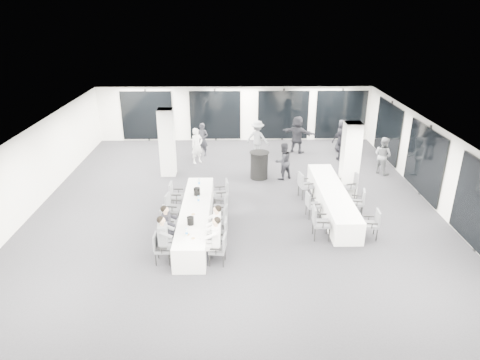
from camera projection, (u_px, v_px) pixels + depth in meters
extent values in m
cube|color=black|center=(236.00, 207.00, 15.19)|extent=(14.00, 16.00, 0.02)
cube|color=silver|center=(235.00, 131.00, 14.11)|extent=(14.00, 16.00, 0.02)
cube|color=white|center=(30.00, 172.00, 14.55)|extent=(0.02, 16.00, 2.80)
cube|color=white|center=(438.00, 169.00, 14.75)|extent=(0.02, 16.00, 2.80)
cube|color=white|center=(235.00, 114.00, 22.04)|extent=(14.00, 0.02, 2.80)
cube|color=white|center=(238.00, 342.00, 7.26)|extent=(14.00, 0.02, 2.80)
cube|color=black|center=(235.00, 115.00, 21.99)|extent=(13.60, 0.06, 2.50)
cube|color=black|center=(424.00, 161.00, 15.69)|extent=(0.06, 14.00, 2.50)
cube|color=silver|center=(167.00, 143.00, 17.56)|extent=(0.60, 0.60, 2.80)
cube|color=silver|center=(350.00, 160.00, 15.63)|extent=(0.60, 0.60, 2.80)
cube|color=silver|center=(196.00, 218.00, 13.59)|extent=(0.90, 5.00, 0.75)
cube|color=silver|center=(332.00, 199.00, 14.90)|extent=(0.90, 5.00, 0.75)
cylinder|color=black|center=(259.00, 165.00, 17.49)|extent=(0.71, 0.71, 1.12)
cylinder|color=black|center=(259.00, 152.00, 17.28)|extent=(0.81, 0.81, 0.02)
cube|color=#4C4E53|center=(163.00, 249.00, 11.83)|extent=(0.44, 0.46, 0.07)
cube|color=#4C4E53|center=(155.00, 241.00, 11.73)|extent=(0.07, 0.43, 0.43)
cylinder|color=black|center=(158.00, 252.00, 12.09)|extent=(0.03, 0.03, 0.38)
cylinder|color=black|center=(156.00, 260.00, 11.74)|extent=(0.03, 0.03, 0.38)
cylinder|color=black|center=(171.00, 253.00, 12.09)|extent=(0.03, 0.03, 0.38)
cylinder|color=black|center=(169.00, 260.00, 11.74)|extent=(0.03, 0.03, 0.38)
cube|color=black|center=(164.00, 240.00, 11.98)|extent=(0.32, 0.04, 0.04)
cube|color=black|center=(161.00, 249.00, 11.55)|extent=(0.32, 0.04, 0.04)
cube|color=#4C4E53|center=(167.00, 237.00, 12.42)|extent=(0.49, 0.51, 0.08)
cube|color=#4C4E53|center=(159.00, 230.00, 12.29)|extent=(0.12, 0.44, 0.43)
cylinder|color=black|center=(161.00, 241.00, 12.65)|extent=(0.03, 0.03, 0.38)
cylinder|color=black|center=(160.00, 248.00, 12.31)|extent=(0.03, 0.03, 0.38)
cylinder|color=black|center=(173.00, 240.00, 12.71)|extent=(0.03, 0.03, 0.38)
cylinder|color=black|center=(174.00, 247.00, 12.37)|extent=(0.03, 0.03, 0.38)
cube|color=black|center=(166.00, 228.00, 12.57)|extent=(0.32, 0.08, 0.04)
cube|color=black|center=(166.00, 236.00, 12.15)|extent=(0.32, 0.08, 0.04)
cube|color=#4C4E53|center=(170.00, 223.00, 13.16)|extent=(0.50, 0.52, 0.08)
cube|color=#4C4E53|center=(162.00, 214.00, 13.07)|extent=(0.09, 0.47, 0.47)
cylinder|color=black|center=(166.00, 226.00, 13.46)|extent=(0.04, 0.04, 0.42)
cylinder|color=black|center=(163.00, 233.00, 13.08)|extent=(0.04, 0.04, 0.42)
cylinder|color=black|center=(178.00, 227.00, 13.44)|extent=(0.04, 0.04, 0.42)
cylinder|color=black|center=(176.00, 233.00, 13.06)|extent=(0.04, 0.04, 0.42)
cube|color=black|center=(172.00, 214.00, 13.33)|extent=(0.35, 0.06, 0.04)
cube|color=black|center=(168.00, 222.00, 12.86)|extent=(0.35, 0.06, 0.04)
cube|color=#4C4E53|center=(174.00, 208.00, 14.11)|extent=(0.53, 0.55, 0.08)
cube|color=#4C4E53|center=(168.00, 200.00, 14.03)|extent=(0.14, 0.46, 0.46)
cylinder|color=black|center=(171.00, 212.00, 14.41)|extent=(0.04, 0.04, 0.41)
cylinder|color=black|center=(167.00, 217.00, 14.05)|extent=(0.04, 0.04, 0.41)
cylinder|color=black|center=(182.00, 212.00, 14.35)|extent=(0.04, 0.04, 0.41)
cylinder|color=black|center=(179.00, 218.00, 13.99)|extent=(0.04, 0.04, 0.41)
cube|color=black|center=(176.00, 200.00, 14.27)|extent=(0.34, 0.10, 0.04)
cube|color=black|center=(172.00, 207.00, 13.82)|extent=(0.34, 0.10, 0.04)
cube|color=#4C4E53|center=(178.00, 197.00, 14.92)|extent=(0.48, 0.50, 0.08)
cube|color=#4C4E53|center=(171.00, 189.00, 14.82)|extent=(0.07, 0.47, 0.47)
cylinder|color=black|center=(173.00, 200.00, 15.21)|extent=(0.04, 0.04, 0.42)
cylinder|color=black|center=(171.00, 206.00, 14.83)|extent=(0.04, 0.04, 0.42)
cylinder|color=black|center=(185.00, 201.00, 15.20)|extent=(0.04, 0.04, 0.42)
cylinder|color=black|center=(183.00, 206.00, 14.82)|extent=(0.04, 0.04, 0.42)
cube|color=black|center=(178.00, 189.00, 15.09)|extent=(0.35, 0.05, 0.04)
cube|color=black|center=(176.00, 195.00, 14.62)|extent=(0.35, 0.05, 0.04)
cube|color=#4C4E53|center=(217.00, 250.00, 11.78)|extent=(0.48, 0.50, 0.08)
cube|color=#4C4E53|center=(225.00, 242.00, 11.66)|extent=(0.11, 0.44, 0.43)
cylinder|color=black|center=(223.00, 261.00, 11.68)|extent=(0.03, 0.03, 0.39)
cylinder|color=black|center=(225.00, 254.00, 12.02)|extent=(0.03, 0.03, 0.39)
cylinder|color=black|center=(210.00, 260.00, 11.71)|extent=(0.03, 0.03, 0.39)
cylinder|color=black|center=(212.00, 253.00, 12.06)|extent=(0.03, 0.03, 0.39)
cube|color=black|center=(216.00, 249.00, 11.50)|extent=(0.32, 0.08, 0.04)
cube|color=black|center=(218.00, 240.00, 11.93)|extent=(0.32, 0.08, 0.04)
cube|color=#4C4E53|center=(218.00, 235.00, 12.42)|extent=(0.52, 0.54, 0.08)
cube|color=#4C4E53|center=(226.00, 227.00, 12.30)|extent=(0.10, 0.49, 0.48)
cylinder|color=black|center=(225.00, 247.00, 12.31)|extent=(0.04, 0.04, 0.43)
cylinder|color=black|center=(226.00, 239.00, 12.70)|extent=(0.04, 0.04, 0.43)
cylinder|color=black|center=(210.00, 247.00, 12.33)|extent=(0.04, 0.04, 0.43)
cylinder|color=black|center=(212.00, 239.00, 12.72)|extent=(0.04, 0.04, 0.43)
cube|color=black|center=(217.00, 234.00, 12.11)|extent=(0.36, 0.07, 0.04)
cube|color=black|center=(219.00, 226.00, 12.59)|extent=(0.36, 0.07, 0.04)
cube|color=#4C4E53|center=(219.00, 220.00, 13.40)|extent=(0.52, 0.54, 0.08)
cube|color=#4C4E53|center=(225.00, 213.00, 13.26)|extent=(0.15, 0.44, 0.43)
cylinder|color=black|center=(224.00, 230.00, 13.28)|extent=(0.03, 0.03, 0.39)
cylinder|color=black|center=(226.00, 224.00, 13.62)|extent=(0.03, 0.03, 0.39)
cylinder|color=black|center=(212.00, 229.00, 13.35)|extent=(0.03, 0.03, 0.39)
cylinder|color=black|center=(215.00, 223.00, 13.69)|extent=(0.03, 0.03, 0.39)
cube|color=black|center=(217.00, 219.00, 13.12)|extent=(0.32, 0.11, 0.04)
cube|color=black|center=(221.00, 212.00, 13.55)|extent=(0.32, 0.11, 0.04)
cube|color=#4C4E53|center=(220.00, 208.00, 14.12)|extent=(0.52, 0.53, 0.08)
cube|color=#4C4E53|center=(226.00, 201.00, 13.99)|extent=(0.12, 0.46, 0.45)
cylinder|color=black|center=(225.00, 218.00, 14.01)|extent=(0.04, 0.04, 0.40)
cylinder|color=black|center=(227.00, 212.00, 14.37)|extent=(0.04, 0.04, 0.40)
cylinder|color=black|center=(213.00, 217.00, 14.05)|extent=(0.04, 0.04, 0.40)
cylinder|color=black|center=(215.00, 212.00, 14.41)|extent=(0.04, 0.04, 0.40)
cube|color=black|center=(218.00, 207.00, 13.83)|extent=(0.34, 0.09, 0.04)
cube|color=black|center=(221.00, 201.00, 14.28)|extent=(0.34, 0.09, 0.04)
cube|color=#4C4E53|center=(221.00, 194.00, 15.06)|extent=(0.54, 0.56, 0.08)
cube|color=#4C4E53|center=(227.00, 187.00, 14.98)|extent=(0.12, 0.49, 0.48)
cylinder|color=black|center=(227.00, 203.00, 15.00)|extent=(0.04, 0.04, 0.43)
cylinder|color=black|center=(226.00, 198.00, 15.38)|extent=(0.04, 0.04, 0.43)
cylinder|color=black|center=(215.00, 204.00, 14.94)|extent=(0.04, 0.04, 0.43)
cylinder|color=black|center=(214.00, 199.00, 15.32)|extent=(0.04, 0.04, 0.43)
cube|color=black|center=(221.00, 193.00, 14.75)|extent=(0.36, 0.09, 0.04)
cube|color=black|center=(220.00, 187.00, 15.23)|extent=(0.36, 0.09, 0.04)
cube|color=#4C4E53|center=(321.00, 224.00, 13.04)|extent=(0.52, 0.54, 0.09)
cube|color=#4C4E53|center=(314.00, 215.00, 12.93)|extent=(0.08, 0.50, 0.50)
cylinder|color=black|center=(313.00, 228.00, 13.35)|extent=(0.04, 0.04, 0.45)
cylinder|color=black|center=(315.00, 235.00, 12.94)|extent=(0.04, 0.04, 0.45)
cylinder|color=black|center=(327.00, 228.00, 13.34)|extent=(0.04, 0.04, 0.45)
cylinder|color=black|center=(329.00, 235.00, 12.94)|extent=(0.04, 0.04, 0.45)
cube|color=black|center=(321.00, 214.00, 13.22)|extent=(0.37, 0.06, 0.04)
cube|color=black|center=(323.00, 222.00, 12.72)|extent=(0.37, 0.06, 0.04)
cube|color=#4C4E53|center=(313.00, 206.00, 14.35)|extent=(0.49, 0.50, 0.07)
cube|color=#4C4E53|center=(308.00, 199.00, 14.23)|extent=(0.11, 0.43, 0.43)
cylinder|color=black|center=(306.00, 210.00, 14.59)|extent=(0.03, 0.03, 0.38)
cylinder|color=black|center=(309.00, 214.00, 14.25)|extent=(0.03, 0.03, 0.38)
cylinder|color=black|center=(316.00, 209.00, 14.64)|extent=(0.03, 0.03, 0.38)
cylinder|color=black|center=(320.00, 214.00, 14.30)|extent=(0.03, 0.03, 0.38)
cube|color=black|center=(312.00, 198.00, 14.51)|extent=(0.32, 0.08, 0.04)
cube|color=black|center=(316.00, 204.00, 14.08)|extent=(0.32, 0.08, 0.04)
cube|color=#4C4E53|center=(306.00, 186.00, 15.79)|extent=(0.57, 0.58, 0.08)
cube|color=#4C4E53|center=(301.00, 179.00, 15.64)|extent=(0.16, 0.48, 0.47)
cylinder|color=black|center=(298.00, 190.00, 16.03)|extent=(0.04, 0.04, 0.42)
cylinder|color=black|center=(302.00, 195.00, 15.66)|extent=(0.04, 0.04, 0.42)
cylinder|color=black|center=(309.00, 189.00, 16.12)|extent=(0.04, 0.04, 0.42)
cylinder|color=black|center=(313.00, 194.00, 15.75)|extent=(0.04, 0.04, 0.42)
cube|color=black|center=(304.00, 179.00, 15.95)|extent=(0.35, 0.12, 0.04)
cube|color=black|center=(309.00, 184.00, 15.49)|extent=(0.35, 0.12, 0.04)
cube|color=#4C4E53|center=(370.00, 225.00, 13.10)|extent=(0.48, 0.50, 0.08)
cube|color=#4C4E53|center=(378.00, 217.00, 12.98)|extent=(0.10, 0.45, 0.44)
cylinder|color=black|center=(377.00, 235.00, 13.00)|extent=(0.03, 0.03, 0.39)
cylinder|color=black|center=(374.00, 229.00, 13.35)|extent=(0.03, 0.03, 0.39)
cylinder|color=black|center=(364.00, 234.00, 13.02)|extent=(0.03, 0.03, 0.39)
cylinder|color=black|center=(362.00, 228.00, 13.38)|extent=(0.03, 0.03, 0.39)
cube|color=black|center=(372.00, 224.00, 12.81)|extent=(0.33, 0.07, 0.04)
cube|color=black|center=(369.00, 216.00, 13.26)|extent=(0.33, 0.07, 0.04)
cube|color=#4C4E53|center=(357.00, 203.00, 14.52)|extent=(0.54, 0.55, 0.08)
cube|color=#4C4E53|center=(364.00, 196.00, 14.38)|extent=(0.16, 0.45, 0.44)
cylinder|color=black|center=(362.00, 212.00, 14.40)|extent=(0.03, 0.03, 0.40)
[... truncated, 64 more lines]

